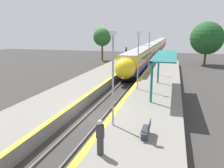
{
  "coord_description": "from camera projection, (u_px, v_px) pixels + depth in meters",
  "views": [
    {
      "loc": [
        5.95,
        -15.74,
        6.82
      ],
      "look_at": [
        0.59,
        3.0,
        2.15
      ],
      "focal_mm": 35.0,
      "sensor_mm": 36.0,
      "label": 1
    }
  ],
  "objects": [
    {
      "name": "person_waiting",
      "position": [
        100.0,
        137.0,
        10.5
      ],
      "size": [
        0.36,
        0.24,
        1.82
      ],
      "color": "#333338",
      "rests_on": "platform_right"
    },
    {
      "name": "ground_plane",
      "position": [
        95.0,
        117.0,
        17.9
      ],
      "size": [
        120.0,
        120.0,
        0.0
      ],
      "primitive_type": "plane",
      "color": "#383533"
    },
    {
      "name": "train",
      "position": [
        155.0,
        47.0,
        68.64
      ],
      "size": [
        2.84,
        90.29,
        3.82
      ],
      "color": "black",
      "rests_on": "ground_plane"
    },
    {
      "name": "lamppost_mid",
      "position": [
        138.0,
        57.0,
        22.2
      ],
      "size": [
        0.36,
        0.2,
        5.9
      ],
      "color": "#9E9EA3",
      "rests_on": "platform_right"
    },
    {
      "name": "lamppost_near",
      "position": [
        113.0,
        74.0,
        13.34
      ],
      "size": [
        0.36,
        0.2,
        5.9
      ],
      "color": "#9E9EA3",
      "rests_on": "platform_right"
    },
    {
      "name": "background_tree_left",
      "position": [
        102.0,
        37.0,
        52.16
      ],
      "size": [
        4.27,
        4.27,
        7.72
      ],
      "color": "brown",
      "rests_on": "ground_plane"
    },
    {
      "name": "platform_bench",
      "position": [
        147.0,
        129.0,
        12.4
      ],
      "size": [
        0.44,
        1.41,
        0.89
      ],
      "color": "#2D333D",
      "rests_on": "platform_right"
    },
    {
      "name": "lamppost_far",
      "position": [
        149.0,
        50.0,
        31.06
      ],
      "size": [
        0.36,
        0.2,
        5.9
      ],
      "color": "#9E9EA3",
      "rests_on": "platform_right"
    },
    {
      "name": "platform_right",
      "position": [
        147.0,
        117.0,
        16.65
      ],
      "size": [
        5.15,
        64.0,
        0.97
      ],
      "color": "gray",
      "rests_on": "ground_plane"
    },
    {
      "name": "rail_left",
      "position": [
        87.0,
        115.0,
        18.07
      ],
      "size": [
        0.08,
        90.0,
        0.15
      ],
      "primitive_type": "cube",
      "color": "slate",
      "rests_on": "ground_plane"
    },
    {
      "name": "background_tree_right",
      "position": [
        207.0,
        38.0,
        44.67
      ],
      "size": [
        6.66,
        6.66,
        8.88
      ],
      "color": "brown",
      "rests_on": "ground_plane"
    },
    {
      "name": "rail_right",
      "position": [
        103.0,
        117.0,
        17.69
      ],
      "size": [
        0.08,
        90.0,
        0.15
      ],
      "primitive_type": "cube",
      "color": "slate",
      "rests_on": "ground_plane"
    },
    {
      "name": "platform_left",
      "position": [
        51.0,
        107.0,
        18.88
      ],
      "size": [
        4.8,
        64.0,
        0.97
      ],
      "color": "gray",
      "rests_on": "ground_plane"
    },
    {
      "name": "railway_signal",
      "position": [
        126.0,
        56.0,
        39.75
      ],
      "size": [
        0.28,
        0.28,
        4.08
      ],
      "color": "#59595E",
      "rests_on": "ground_plane"
    },
    {
      "name": "station_canopy",
      "position": [
        162.0,
        57.0,
        21.23
      ],
      "size": [
        2.02,
        10.57,
        3.71
      ],
      "color": "#1E6B66",
      "rests_on": "platform_right"
    }
  ]
}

